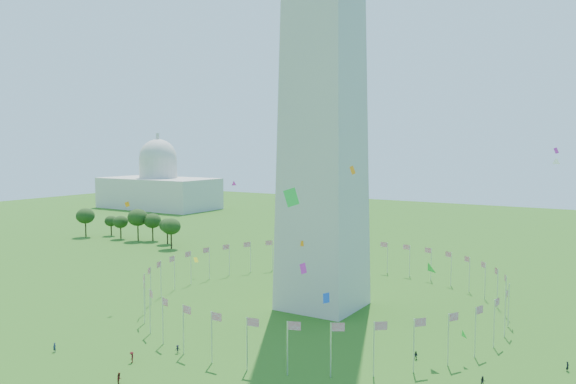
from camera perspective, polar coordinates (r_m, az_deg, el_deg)
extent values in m
plane|color=#235614|center=(94.12, -11.81, -18.58)|extent=(600.00, 600.00, 0.00)
cylinder|color=silver|center=(118.70, 21.19, -11.53)|extent=(0.24, 0.24, 9.00)
cylinder|color=silver|center=(125.40, 21.50, -10.67)|extent=(0.24, 0.24, 9.00)
cylinder|color=silver|center=(132.11, 21.24, -9.88)|extent=(0.24, 0.24, 9.00)
cylinder|color=silver|center=(138.66, 20.51, -9.17)|extent=(0.24, 0.24, 9.00)
cylinder|color=silver|center=(144.88, 19.39, -8.54)|extent=(0.24, 0.24, 9.00)
cylinder|color=silver|center=(150.63, 17.94, -8.00)|extent=(0.24, 0.24, 9.00)
cylinder|color=silver|center=(155.80, 16.24, -7.54)|extent=(0.24, 0.24, 9.00)
cylinder|color=silver|center=(160.29, 14.33, -7.15)|extent=(0.24, 0.24, 9.00)
cylinder|color=silver|center=(164.03, 12.26, -6.84)|extent=(0.24, 0.24, 9.00)
cylinder|color=silver|center=(166.96, 10.06, -6.60)|extent=(0.24, 0.24, 9.00)
cylinder|color=silver|center=(169.03, 7.79, -6.43)|extent=(0.24, 0.24, 9.00)
cylinder|color=silver|center=(170.21, 5.45, -6.33)|extent=(0.24, 0.24, 9.00)
cylinder|color=silver|center=(170.49, 3.09, -6.30)|extent=(0.24, 0.24, 9.00)
cylinder|color=silver|center=(169.86, 0.74, -6.34)|extent=(0.24, 0.24, 9.00)
cylinder|color=silver|center=(168.33, -1.58, -6.44)|extent=(0.24, 0.24, 9.00)
cylinder|color=silver|center=(165.93, -3.83, -6.61)|extent=(0.24, 0.24, 9.00)
cylinder|color=silver|center=(162.68, -5.98, -6.86)|extent=(0.24, 0.24, 9.00)
cylinder|color=silver|center=(158.64, -8.00, -7.17)|extent=(0.24, 0.24, 9.00)
cylinder|color=silver|center=(153.88, -9.84, -7.57)|extent=(0.24, 0.24, 9.00)
cylinder|color=silver|center=(148.47, -11.45, -8.05)|extent=(0.24, 0.24, 9.00)
cylinder|color=silver|center=(142.53, -12.79, -8.61)|extent=(0.24, 0.24, 9.00)
cylinder|color=silver|center=(136.16, -13.77, -9.26)|extent=(0.24, 0.24, 9.00)
cylinder|color=silver|center=(129.53, -14.34, -9.99)|extent=(0.24, 0.24, 9.00)
cylinder|color=silver|center=(122.79, -14.39, -10.81)|extent=(0.24, 0.24, 9.00)
cylinder|color=silver|center=(116.16, -13.84, -11.70)|extent=(0.24, 0.24, 9.00)
cylinder|color=silver|center=(109.88, -12.60, -12.64)|extent=(0.24, 0.24, 9.00)
cylinder|color=silver|center=(104.22, -10.58, -13.57)|extent=(0.24, 0.24, 9.00)
cylinder|color=silver|center=(99.46, -7.76, -14.44)|extent=(0.24, 0.24, 9.00)
cylinder|color=silver|center=(95.90, -4.20, -15.15)|extent=(0.24, 0.24, 9.00)
cylinder|color=silver|center=(93.78, -0.06, -15.60)|extent=(0.24, 0.24, 9.00)
cylinder|color=silver|center=(93.27, 4.36, -15.73)|extent=(0.24, 0.24, 9.00)
cylinder|color=silver|center=(94.42, 8.72, -15.51)|extent=(0.24, 0.24, 9.00)
cylinder|color=silver|center=(97.12, 12.67, -14.99)|extent=(0.24, 0.24, 9.00)
cylinder|color=silver|center=(101.17, 15.97, -14.24)|extent=(0.24, 0.24, 9.00)
cylinder|color=silver|center=(106.32, 18.49, -13.37)|extent=(0.24, 0.24, 9.00)
cylinder|color=silver|center=(112.26, 20.21, -12.44)|extent=(0.24, 0.24, 9.00)
imported|color=#521214|center=(95.86, -16.76, -17.66)|extent=(1.08, 1.11, 1.79)
imported|color=#5A1416|center=(103.60, -15.59, -15.86)|extent=(1.33, 1.39, 1.91)
imported|color=black|center=(106.11, -11.16, -15.39)|extent=(1.02, 1.11, 1.50)
imported|color=black|center=(103.84, 12.88, -15.88)|extent=(0.83, 0.72, 1.47)
imported|color=#1F274A|center=(112.79, -22.63, -14.38)|extent=(0.69, 0.52, 1.72)
imported|color=black|center=(96.13, 19.18, -17.71)|extent=(0.97, 0.89, 1.63)
imported|color=black|center=(107.02, 26.53, -15.58)|extent=(0.62, 0.72, 1.67)
plane|color=green|center=(101.70, 14.28, -7.55)|extent=(1.75, 2.30, 2.54)
plane|color=green|center=(62.87, 0.34, -0.55)|extent=(0.93, 2.21, 2.32)
plane|color=orange|center=(135.39, -16.02, -1.21)|extent=(0.35, 1.42, 1.42)
plane|color=#CC2699|center=(141.13, -5.51, 0.83)|extent=(0.51, 1.54, 1.57)
plane|color=orange|center=(122.31, 1.49, -5.26)|extent=(1.18, 0.71, 1.37)
plane|color=orange|center=(95.42, 6.57, 2.22)|extent=(1.57, 0.67, 1.63)
plane|color=#CC2699|center=(118.06, 25.59, 3.82)|extent=(0.60, 1.25, 1.31)
plane|color=#CC2699|center=(70.82, 1.56, -7.77)|extent=(0.79, 1.32, 1.43)
plane|color=green|center=(102.89, 17.42, -13.66)|extent=(1.52, 1.35, 1.59)
plane|color=blue|center=(108.13, 3.91, -10.69)|extent=(1.98, 0.37, 2.02)
plane|color=yellow|center=(161.00, -9.34, -6.81)|extent=(1.70, 1.60, 1.45)
plane|color=white|center=(105.13, 25.59, 2.76)|extent=(1.17, 0.21, 1.18)
ellipsoid|color=#284C19|center=(243.09, -19.88, -2.97)|extent=(7.35, 7.35, 11.48)
ellipsoid|color=#284C19|center=(243.24, -17.53, -3.30)|extent=(5.20, 5.20, 8.12)
ellipsoid|color=#284C19|center=(233.55, -16.63, -3.48)|extent=(5.85, 5.85, 9.13)
ellipsoid|color=#284C19|center=(227.06, -15.01, -3.27)|extent=(7.85, 7.85, 12.27)
ellipsoid|color=#284C19|center=(225.43, -13.59, -3.53)|extent=(6.74, 6.74, 10.53)
ellipsoid|color=#284C19|center=(217.09, -12.16, -3.95)|extent=(6.09, 6.09, 9.52)
ellipsoid|color=#284C19|center=(206.68, -11.78, -4.19)|extent=(6.94, 6.94, 10.85)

